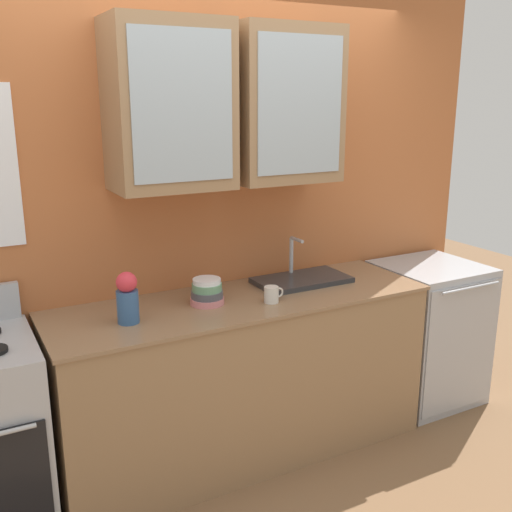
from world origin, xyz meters
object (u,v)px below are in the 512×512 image
at_px(cup_near_sink, 272,294).
at_px(dishwasher, 427,332).
at_px(vase, 127,298).
at_px(bowl_stack, 207,292).
at_px(sink_faucet, 301,279).

bearing_deg(cup_near_sink, dishwasher, 5.44).
xyz_separation_m(vase, cup_near_sink, (0.76, -0.08, -0.08)).
bearing_deg(bowl_stack, sink_faucet, 7.13).
relative_size(sink_faucet, bowl_stack, 3.06).
distance_m(bowl_stack, vase, 0.45).
bearing_deg(cup_near_sink, sink_faucet, 34.02).
bearing_deg(cup_near_sink, vase, 174.26).
height_order(bowl_stack, cup_near_sink, bowl_stack).
relative_size(bowl_stack, vase, 0.71).
distance_m(vase, dishwasher, 2.11).
bearing_deg(bowl_stack, cup_near_sink, -24.46).
xyz_separation_m(sink_faucet, cup_near_sink, (-0.33, -0.22, 0.02)).
bearing_deg(vase, dishwasher, 1.28).
height_order(sink_faucet, bowl_stack, sink_faucet).
bearing_deg(vase, bowl_stack, 8.44).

